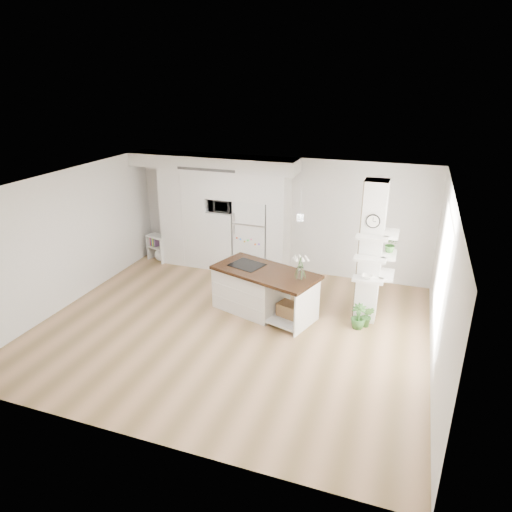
{
  "coord_description": "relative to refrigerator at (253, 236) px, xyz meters",
  "views": [
    {
      "loc": [
        2.89,
        -6.85,
        4.38
      ],
      "look_at": [
        0.17,
        0.9,
        1.12
      ],
      "focal_mm": 32.0,
      "sensor_mm": 36.0,
      "label": 1
    }
  ],
  "objects": [
    {
      "name": "column",
      "position": [
        2.9,
        -1.55,
        0.48
      ],
      "size": [
        0.69,
        0.9,
        2.7
      ],
      "color": "silver",
      "rests_on": "floor"
    },
    {
      "name": "microwave",
      "position": [
        -0.75,
        -0.06,
        0.69
      ],
      "size": [
        0.54,
        0.37,
        0.3
      ],
      "primitive_type": "imported",
      "color": "#2D2D2D",
      "rests_on": "cabinet_wall"
    },
    {
      "name": "window",
      "position": [
        4.0,
        -2.38,
        0.62
      ],
      "size": [
        0.0,
        2.4,
        2.4
      ],
      "primitive_type": "plane",
      "rotation": [
        1.57,
        0.0,
        -1.57
      ],
      "color": "white",
      "rests_on": "room"
    },
    {
      "name": "room",
      "position": [
        0.53,
        -2.68,
        0.98
      ],
      "size": [
        7.04,
        6.04,
        2.72
      ],
      "color": "white",
      "rests_on": "ground"
    },
    {
      "name": "refrigerator",
      "position": [
        0.0,
        0.0,
        0.0
      ],
      "size": [
        0.78,
        0.69,
        1.75
      ],
      "color": "white",
      "rests_on": "floor"
    },
    {
      "name": "floor_plant_a",
      "position": [
        2.9,
        -1.81,
        -0.66
      ],
      "size": [
        0.26,
        0.22,
        0.43
      ],
      "primitive_type": "imported",
      "rotation": [
        0.0,
        0.0,
        -0.11
      ],
      "color": "#326528",
      "rests_on": "floor"
    },
    {
      "name": "shelf_plant",
      "position": [
        3.15,
        -1.38,
        0.65
      ],
      "size": [
        0.27,
        0.23,
        0.3
      ],
      "primitive_type": "imported",
      "color": "#326528",
      "rests_on": "column"
    },
    {
      "name": "pendant_light",
      "position": [
        2.23,
        -2.53,
        1.24
      ],
      "size": [
        0.12,
        0.12,
        0.1
      ],
      "primitive_type": "cylinder",
      "color": "white",
      "rests_on": "room"
    },
    {
      "name": "kitchen_island",
      "position": [
        0.73,
        -1.87,
        -0.4
      ],
      "size": [
        2.23,
        1.54,
        1.48
      ],
      "rotation": [
        0.0,
        0.0,
        -0.31
      ],
      "color": "white",
      "rests_on": "floor"
    },
    {
      "name": "floor_plant_b",
      "position": [
        2.75,
        -1.92,
        -0.63
      ],
      "size": [
        0.29,
        0.29,
        0.48
      ],
      "primitive_type": "imported",
      "rotation": [
        0.0,
        0.0,
        0.1
      ],
      "color": "#326528",
      "rests_on": "floor"
    },
    {
      "name": "cabinet_wall",
      "position": [
        -0.92,
        -0.01,
        0.63
      ],
      "size": [
        4.0,
        0.71,
        2.7
      ],
      "color": "white",
      "rests_on": "floor"
    },
    {
      "name": "floor",
      "position": [
        0.53,
        -2.68,
        -0.88
      ],
      "size": [
        7.0,
        6.0,
        0.01
      ],
      "primitive_type": "cube",
      "color": "tan",
      "rests_on": "ground"
    },
    {
      "name": "bookshelf",
      "position": [
        -2.45,
        -0.19,
        -0.59
      ],
      "size": [
        0.62,
        0.48,
        0.65
      ],
      "rotation": [
        0.0,
        0.0,
        -0.32
      ],
      "color": "white",
      "rests_on": "floor"
    },
    {
      "name": "decor_bowl",
      "position": [
        2.82,
        -1.78,
        0.13
      ],
      "size": [
        0.22,
        0.22,
        0.05
      ],
      "primitive_type": "imported",
      "color": "white",
      "rests_on": "column"
    }
  ]
}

